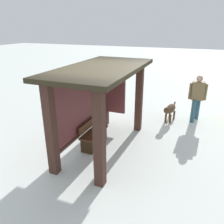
% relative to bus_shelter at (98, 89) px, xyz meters
% --- Properties ---
extents(ground_plane, '(60.00, 60.00, 0.00)m').
position_rel_bus_shelter_xyz_m(ground_plane, '(-0.08, -0.15, -1.63)').
color(ground_plane, white).
extents(bus_shelter, '(3.50, 1.74, 2.25)m').
position_rel_bus_shelter_xyz_m(bus_shelter, '(0.00, 0.00, 0.00)').
color(bus_shelter, '#40261E').
rests_on(bus_shelter, ground).
extents(bench_left_inside, '(1.05, 0.40, 0.71)m').
position_rel_bus_shelter_xyz_m(bench_left_inside, '(-0.08, 0.15, -1.31)').
color(bench_left_inside, '#4E2D19').
rests_on(bench_left_inside, ground).
extents(person_walking, '(0.51, 0.60, 1.63)m').
position_rel_bus_shelter_xyz_m(person_walking, '(2.85, -2.40, -0.68)').
color(person_walking, olive).
rests_on(person_walking, ground).
extents(dog, '(0.99, 0.38, 0.63)m').
position_rel_bus_shelter_xyz_m(dog, '(2.45, -1.58, -1.19)').
color(dog, '#513923').
rests_on(dog, ground).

